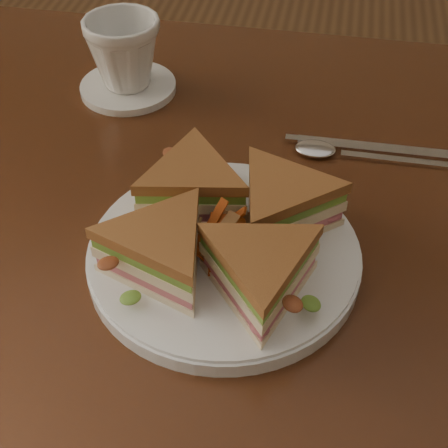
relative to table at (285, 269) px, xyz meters
name	(u,v)px	position (x,y,z in m)	size (l,w,h in m)	color
table	(285,269)	(0.00, 0.00, 0.00)	(1.20, 0.80, 0.75)	black
plate	(224,255)	(-0.06, -0.09, 0.11)	(0.26, 0.26, 0.02)	white
sandwich_wedges	(224,228)	(-0.06, -0.09, 0.14)	(0.28, 0.28, 0.06)	#FFE8BC
crisps_mound	(224,231)	(-0.06, -0.09, 0.14)	(0.09, 0.09, 0.05)	#CE521A
spoon	(335,152)	(0.04, 0.10, 0.10)	(0.18, 0.03, 0.01)	silver
knife	(370,148)	(0.08, 0.12, 0.10)	(0.22, 0.02, 0.00)	silver
saucer	(128,87)	(-0.24, 0.19, 0.10)	(0.13, 0.13, 0.01)	white
coffee_cup	(124,53)	(-0.24, 0.19, 0.15)	(0.10, 0.10, 0.09)	white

